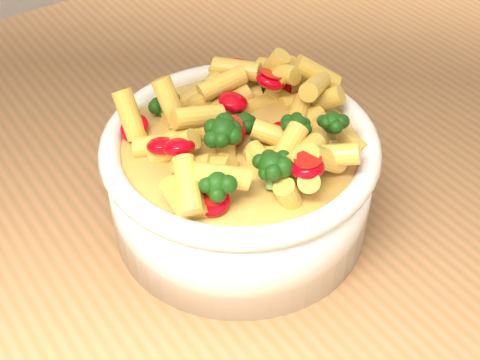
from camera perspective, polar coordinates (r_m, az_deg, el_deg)
table at (r=0.74m, az=0.38°, el=-3.75°), size 1.20×0.80×0.90m
serving_bowl at (r=0.56m, az=0.00°, el=0.09°), size 0.23×0.23×0.10m
pasta_salad at (r=0.52m, az=0.00°, el=5.01°), size 0.18×0.18×0.04m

